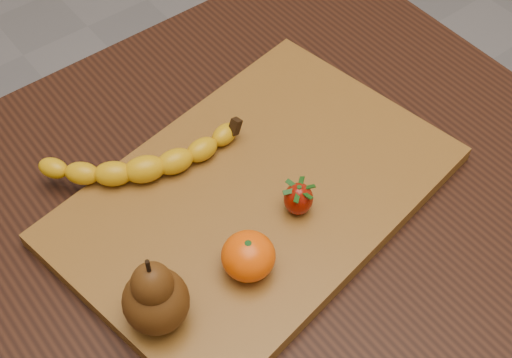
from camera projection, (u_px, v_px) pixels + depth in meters
table at (205, 284)px, 0.88m from camera, size 1.00×0.70×0.76m
cutting_board at (256, 195)px, 0.83m from camera, size 0.49×0.37×0.02m
banana at (145, 169)px, 0.83m from camera, size 0.21×0.13×0.03m
pear at (154, 292)px, 0.68m from camera, size 0.07×0.07×0.10m
mandarin at (248, 256)px, 0.74m from camera, size 0.07×0.07×0.05m
strawberry at (298, 198)px, 0.79m from camera, size 0.04×0.04×0.04m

